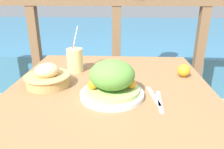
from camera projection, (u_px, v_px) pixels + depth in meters
name	position (u px, v px, depth m)	size (l,w,h in m)	color
patio_table	(111.00, 103.00, 1.06)	(0.93, 0.98, 0.72)	olive
railing_fence	(116.00, 40.00, 1.79)	(2.80, 0.08, 1.12)	brown
sea_backdrop	(120.00, 41.00, 4.31)	(12.00, 4.00, 0.45)	teal
salad_plate	(112.00, 81.00, 0.90)	(0.27, 0.27, 0.16)	silver
drink_glass	(75.00, 60.00, 1.19)	(0.09, 0.09, 0.24)	#DBCC7F
bread_basket	(48.00, 77.00, 1.01)	(0.21, 0.21, 0.11)	tan
fork	(153.00, 96.00, 0.92)	(0.04, 0.18, 0.00)	silver
knife	(160.00, 101.00, 0.87)	(0.03, 0.18, 0.00)	silver
orange_near_basket	(184.00, 70.00, 1.12)	(0.06, 0.06, 0.06)	orange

